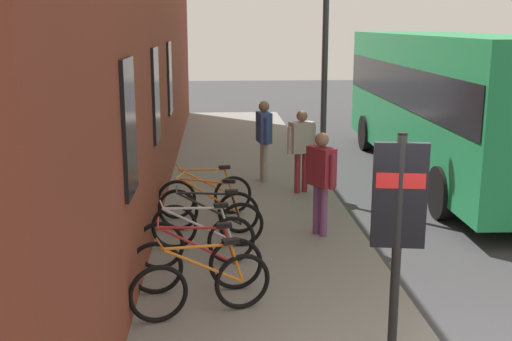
# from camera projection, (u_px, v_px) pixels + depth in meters

# --- Properties ---
(ground) EXTENTS (60.00, 60.00, 0.00)m
(ground) POSITION_uv_depth(u_px,v_px,m) (399.00, 217.00, 12.10)
(ground) COLOR #38383A
(sidewalk_pavement) EXTENTS (24.00, 3.50, 0.12)m
(sidewalk_pavement) POSITION_uv_depth(u_px,v_px,m) (249.00, 189.00, 13.86)
(sidewalk_pavement) COLOR gray
(sidewalk_pavement) RESTS_ON ground
(station_facade) EXTENTS (22.00, 0.65, 7.45)m
(station_facade) POSITION_uv_depth(u_px,v_px,m) (153.00, 17.00, 13.87)
(station_facade) COLOR brown
(station_facade) RESTS_ON ground
(bicycle_nearest_sign) EXTENTS (0.66, 1.71, 0.97)m
(bicycle_nearest_sign) POSITION_uv_depth(u_px,v_px,m) (202.00, 285.00, 7.65)
(bicycle_nearest_sign) COLOR black
(bicycle_nearest_sign) RESTS_ON sidewalk_pavement
(bicycle_mid_rack) EXTENTS (0.48, 1.77, 0.97)m
(bicycle_mid_rack) POSITION_uv_depth(u_px,v_px,m) (197.00, 264.00, 8.33)
(bicycle_mid_rack) COLOR black
(bicycle_mid_rack) RESTS_ON sidewalk_pavement
(bicycle_far_end) EXTENTS (0.51, 1.75, 0.97)m
(bicycle_far_end) POSITION_uv_depth(u_px,v_px,m) (197.00, 241.00, 9.22)
(bicycle_far_end) COLOR black
(bicycle_far_end) RESTS_ON sidewalk_pavement
(bicycle_leaning_wall) EXTENTS (0.48, 1.77, 0.97)m
(bicycle_leaning_wall) POSITION_uv_depth(u_px,v_px,m) (209.00, 224.00, 10.00)
(bicycle_leaning_wall) COLOR black
(bicycle_leaning_wall) RESTS_ON sidewalk_pavement
(bicycle_under_window) EXTENTS (0.57, 1.74, 0.97)m
(bicycle_under_window) POSITION_uv_depth(u_px,v_px,m) (208.00, 209.00, 10.78)
(bicycle_under_window) COLOR black
(bicycle_under_window) RESTS_ON sidewalk_pavement
(bicycle_end_of_row) EXTENTS (0.57, 1.74, 0.97)m
(bicycle_end_of_row) POSITION_uv_depth(u_px,v_px,m) (205.00, 196.00, 11.64)
(bicycle_end_of_row) COLOR black
(bicycle_end_of_row) RESTS_ON sidewalk_pavement
(transit_info_sign) EXTENTS (0.17, 0.56, 2.40)m
(transit_info_sign) POSITION_uv_depth(u_px,v_px,m) (399.00, 210.00, 6.50)
(transit_info_sign) COLOR black
(transit_info_sign) RESTS_ON sidewalk_pavement
(city_bus) EXTENTS (10.55, 2.82, 3.35)m
(city_bus) POSITION_uv_depth(u_px,v_px,m) (449.00, 97.00, 14.88)
(city_bus) COLOR #1E8C4C
(city_bus) RESTS_ON ground
(pedestrian_crossing_street) EXTENTS (0.67, 0.34, 1.81)m
(pedestrian_crossing_street) POSITION_uv_depth(u_px,v_px,m) (264.00, 133.00, 14.12)
(pedestrian_crossing_street) COLOR #B2A599
(pedestrian_crossing_street) RESTS_ON sidewalk_pavement
(pedestrian_near_bus) EXTENTS (0.41, 0.62, 1.73)m
(pedestrian_near_bus) POSITION_uv_depth(u_px,v_px,m) (302.00, 143.00, 13.16)
(pedestrian_near_bus) COLOR maroon
(pedestrian_near_bus) RESTS_ON sidewalk_pavement
(pedestrian_by_facade) EXTENTS (0.58, 0.47, 1.74)m
(pedestrian_by_facade) POSITION_uv_depth(u_px,v_px,m) (321.00, 173.00, 10.46)
(pedestrian_by_facade) COLOR #723F72
(pedestrian_by_facade) RESTS_ON sidewalk_pavement
(street_lamp) EXTENTS (0.28, 0.28, 4.94)m
(street_lamp) POSITION_uv_depth(u_px,v_px,m) (325.00, 51.00, 12.49)
(street_lamp) COLOR #333338
(street_lamp) RESTS_ON sidewalk_pavement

